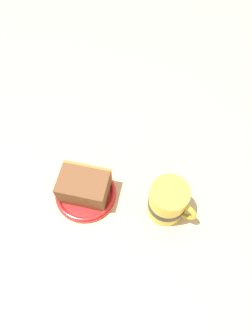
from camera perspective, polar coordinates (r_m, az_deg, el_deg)
ground_plane at (r=71.75cm, az=-0.54°, el=-4.79°), size 158.01×158.01×3.79cm
small_plate at (r=69.33cm, az=-7.52°, el=-4.67°), size 13.58×13.58×1.85cm
cake_slice at (r=66.48cm, az=-7.78°, el=-3.38°), size 12.85×12.03×6.23cm
tea_mug at (r=64.33cm, az=7.84°, el=-6.18°), size 8.40×9.68×9.87cm
teaspoon at (r=78.88cm, az=-1.25°, el=8.32°), size 11.93×7.03×0.80cm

